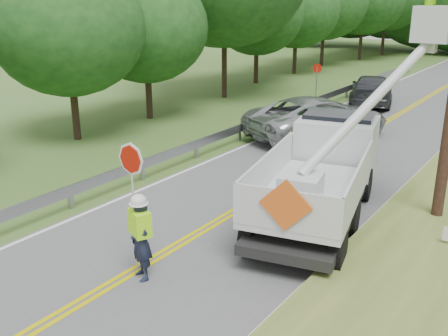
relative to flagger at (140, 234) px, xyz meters
The scene contains 8 objects.
ground 2.59m from the flagger, 98.75° to the right, with size 140.00×140.00×0.00m, color #3E571E.
road 11.74m from the flagger, 91.75° to the left, with size 7.20×96.00×0.03m.
guardrail 13.34m from the flagger, 109.17° to the left, with size 0.18×48.00×0.77m.
flagger is the anchor object (origin of this frame).
bucket_truck 6.36m from the flagger, 73.64° to the left, with size 4.47×7.43×6.91m.
suv_silver 13.12m from the flagger, 98.19° to the left, with size 3.03×6.58×1.83m, color #ABAFB2.
suv_darkgrey 21.87m from the flagger, 96.74° to the left, with size 2.29×5.64×1.64m, color #383A40.
stop_sign_permanent 19.75m from the flagger, 104.25° to the left, with size 0.47×0.27×2.43m.
Camera 1 is at (7.56, -4.83, 5.96)m, focal length 40.94 mm.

